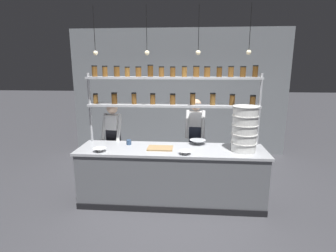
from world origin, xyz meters
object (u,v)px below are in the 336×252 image
prep_bowl_center_back (100,150)px  serving_cup_front (129,142)px  chef_center (195,136)px  prep_bowl_center_front (185,153)px  spice_shelf_unit (173,92)px  prep_bowl_near_left (198,142)px  chef_left (114,139)px  cutting_board (160,148)px  container_stack (245,129)px

prep_bowl_center_back → serving_cup_front: bearing=47.9°
chef_center → prep_bowl_center_front: 1.05m
spice_shelf_unit → prep_bowl_near_left: size_ratio=10.46×
prep_bowl_near_left → prep_bowl_center_front: bearing=-110.8°
prep_bowl_near_left → serving_cup_front: bearing=-174.5°
chef_center → prep_bowl_center_front: (-0.17, -1.04, 0.02)m
prep_bowl_near_left → prep_bowl_center_back: bearing=-161.3°
chef_left → prep_bowl_center_front: bearing=-23.5°
serving_cup_front → spice_shelf_unit: bearing=12.6°
chef_left → prep_bowl_near_left: size_ratio=5.70×
chef_left → cutting_board: size_ratio=3.93×
chef_left → serving_cup_front: bearing=-37.9°
chef_left → chef_center: chef_center is taller
chef_center → prep_bowl_center_back: size_ratio=7.92×
chef_left → chef_center: (1.50, 0.22, 0.04)m
cutting_board → chef_center: bearing=54.7°
chef_center → serving_cup_front: bearing=-147.2°
chef_left → prep_bowl_center_back: size_ratio=7.67×
cutting_board → prep_bowl_center_front: prep_bowl_center_front is taller
container_stack → prep_bowl_near_left: bearing=155.9°
cutting_board → serving_cup_front: bearing=160.4°
spice_shelf_unit → serving_cup_front: bearing=-167.4°
container_stack → serving_cup_front: bearing=173.9°
chef_center → cutting_board: 0.99m
spice_shelf_unit → prep_bowl_center_front: spice_shelf_unit is taller
container_stack → serving_cup_front: 1.89m
container_stack → prep_bowl_center_front: size_ratio=3.66×
prep_bowl_center_front → serving_cup_front: 1.04m
container_stack → cutting_board: size_ratio=1.76×
prep_bowl_near_left → cutting_board: bearing=-152.9°
chef_center → serving_cup_front: chef_center is taller
container_stack → cutting_board: container_stack is taller
cutting_board → prep_bowl_center_back: 0.94m
serving_cup_front → prep_bowl_center_front: bearing=-24.3°
prep_bowl_near_left → serving_cup_front: serving_cup_front is taller
spice_shelf_unit → container_stack: size_ratio=4.09×
chef_center → cutting_board: size_ratio=4.06×
chef_left → prep_bowl_center_front: 1.56m
chef_center → container_stack: same height
cutting_board → serving_cup_front: 0.59m
serving_cup_front → cutting_board: bearing=-19.6°
prep_bowl_near_left → spice_shelf_unit: bearing=173.3°
prep_bowl_center_front → serving_cup_front: bearing=155.7°
spice_shelf_unit → chef_left: bearing=168.2°
chef_left → spice_shelf_unit: bearing=-3.5°
spice_shelf_unit → prep_bowl_center_front: size_ratio=14.99×
container_stack → prep_bowl_center_front: 0.98m
chef_left → cutting_board: 1.10m
chef_left → prep_bowl_center_back: 0.80m
container_stack → prep_bowl_center_front: bearing=-165.7°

